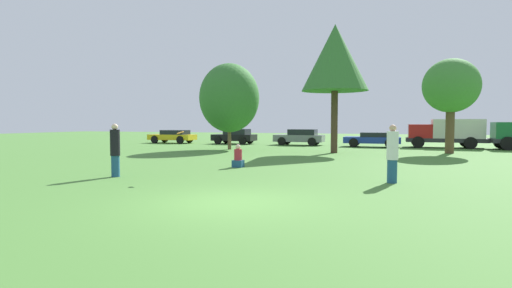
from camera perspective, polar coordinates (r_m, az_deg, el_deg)
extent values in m
plane|color=#477A33|center=(9.73, -3.59, -8.36)|extent=(120.00, 120.00, 0.00)
cylinder|color=navy|center=(15.01, -19.52, -3.02)|extent=(0.29, 0.29, 0.76)
cylinder|color=black|center=(14.94, -19.58, 0.19)|extent=(0.34, 0.34, 0.92)
sphere|color=beige|center=(14.93, -19.62, 2.34)|extent=(0.22, 0.22, 0.22)
cylinder|color=navy|center=(13.44, 18.95, -3.73)|extent=(0.31, 0.31, 0.75)
cylinder|color=silver|center=(13.37, 19.01, -0.20)|extent=(0.36, 0.36, 0.91)
sphere|color=tan|center=(13.35, 19.05, 2.17)|extent=(0.22, 0.22, 0.22)
cylinder|color=orange|center=(13.66, -10.82, 1.61)|extent=(0.25, 0.24, 0.13)
cube|color=navy|center=(17.18, -2.59, -2.84)|extent=(0.45, 0.38, 0.31)
cylinder|color=#A52633|center=(17.14, -2.59, -1.54)|extent=(0.34, 0.34, 0.48)
sphere|color=beige|center=(17.12, -2.60, -0.42)|extent=(0.22, 0.22, 0.22)
cylinder|color=brown|center=(28.48, -3.83, 1.74)|extent=(0.25, 0.25, 2.50)
ellipsoid|color=#33702D|center=(28.53, -3.85, 6.62)|extent=(4.27, 4.27, 4.89)
cylinder|color=#473323|center=(25.57, 11.17, 3.11)|extent=(0.42, 0.42, 3.91)
cone|color=#33702D|center=(25.89, 11.27, 12.06)|extent=(4.15, 4.15, 4.15)
cylinder|color=brown|center=(27.48, 26.07, 2.19)|extent=(0.52, 0.52, 3.28)
ellipsoid|color=#3D7F33|center=(27.57, 26.20, 7.53)|extent=(3.37, 3.37, 3.32)
cube|color=gold|center=(37.99, -11.95, 0.97)|extent=(4.36, 1.71, 0.50)
cube|color=black|center=(37.80, -11.53, 1.66)|extent=(2.40, 1.51, 0.41)
cylinder|color=black|center=(38.00, -14.36, 0.64)|extent=(0.71, 0.18, 0.71)
cylinder|color=black|center=(39.44, -12.97, 0.75)|extent=(0.71, 0.18, 0.71)
cylinder|color=black|center=(36.57, -10.84, 0.59)|extent=(0.71, 0.18, 0.71)
cylinder|color=black|center=(38.05, -9.54, 0.70)|extent=(0.71, 0.18, 0.71)
cube|color=black|center=(35.81, -3.16, 0.94)|extent=(3.81, 1.82, 0.56)
cube|color=black|center=(35.68, -2.74, 1.77)|extent=(2.10, 1.60, 0.50)
cylinder|color=black|center=(35.46, -5.49, 0.53)|extent=(0.68, 0.20, 0.68)
cylinder|color=black|center=(37.12, -4.30, 0.66)|extent=(0.68, 0.20, 0.68)
cylinder|color=black|center=(34.53, -1.93, 0.48)|extent=(0.68, 0.20, 0.68)
cylinder|color=black|center=(36.23, -0.88, 0.60)|extent=(0.68, 0.20, 0.68)
cube|color=slate|center=(33.96, 6.19, 0.83)|extent=(4.15, 1.73, 0.58)
cube|color=black|center=(33.87, 6.71, 1.71)|extent=(2.28, 1.52, 0.48)
cylinder|color=black|center=(33.46, 3.70, 0.40)|extent=(0.70, 0.17, 0.70)
cylinder|color=black|center=(35.13, 4.47, 0.52)|extent=(0.70, 0.17, 0.70)
cylinder|color=black|center=(32.85, 8.03, 0.32)|extent=(0.70, 0.17, 0.70)
cylinder|color=black|center=(34.55, 8.60, 0.46)|extent=(0.70, 0.17, 0.70)
cube|color=#1E389E|center=(32.55, 16.32, 0.55)|extent=(4.29, 1.72, 0.49)
cube|color=black|center=(32.52, 16.89, 1.28)|extent=(2.36, 1.51, 0.35)
cylinder|color=black|center=(31.81, 13.83, 0.18)|extent=(0.71, 0.21, 0.71)
cylinder|color=black|center=(33.51, 14.12, 0.32)|extent=(0.71, 0.21, 0.71)
cylinder|color=black|center=(31.65, 18.63, 0.09)|extent=(0.71, 0.21, 0.71)
cylinder|color=black|center=(33.37, 18.68, 0.24)|extent=(0.71, 0.21, 0.71)
cube|color=#2D2D33|center=(33.53, 25.53, 0.52)|extent=(5.64, 2.17, 0.30)
cube|color=red|center=(33.37, 22.57, 1.73)|extent=(1.81, 2.06, 1.04)
cube|color=beige|center=(33.60, 26.91, 1.97)|extent=(3.50, 2.17, 1.43)
cylinder|color=black|center=(32.31, 22.24, 0.24)|extent=(0.88, 0.22, 0.88)
cylinder|color=black|center=(34.47, 22.07, 0.41)|extent=(0.88, 0.22, 0.88)
cylinder|color=black|center=(32.66, 28.43, 0.12)|extent=(0.88, 0.22, 0.88)
cylinder|color=black|center=(34.81, 27.88, 0.30)|extent=(0.88, 0.22, 0.88)
cube|color=#196633|center=(33.40, 32.50, 1.65)|extent=(1.94, 1.94, 1.18)
cylinder|color=black|center=(32.38, 32.44, 0.05)|extent=(0.95, 0.25, 0.95)
cylinder|color=black|center=(34.38, 31.68, 0.22)|extent=(0.95, 0.25, 0.95)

